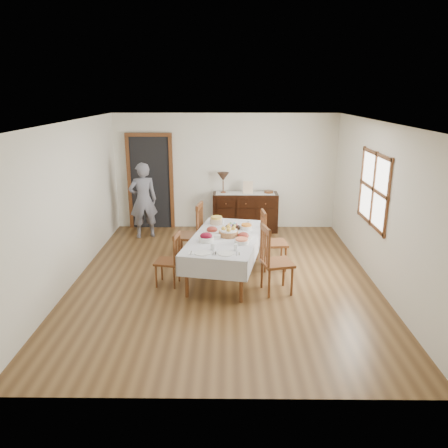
{
  "coord_description": "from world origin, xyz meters",
  "views": [
    {
      "loc": [
        0.07,
        -6.8,
        3.06
      ],
      "look_at": [
        0.0,
        0.1,
        0.95
      ],
      "focal_mm": 35.0,
      "sensor_mm": 36.0,
      "label": 1
    }
  ],
  "objects_px": {
    "chair_left_far": "(192,233)",
    "table_lamp": "(223,177)",
    "chair_right_far": "(271,240)",
    "person": "(143,198)",
    "dining_table": "(225,241)",
    "chair_left_near": "(170,259)",
    "chair_right_near": "(274,259)",
    "sideboard": "(245,212)"
  },
  "relations": [
    {
      "from": "person",
      "to": "chair_left_near",
      "type": "bearing_deg",
      "value": 90.52
    },
    {
      "from": "chair_right_near",
      "to": "sideboard",
      "type": "xyz_separation_m",
      "value": [
        -0.33,
        3.19,
        -0.12
      ]
    },
    {
      "from": "chair_right_near",
      "to": "dining_table",
      "type": "bearing_deg",
      "value": 37.94
    },
    {
      "from": "sideboard",
      "to": "table_lamp",
      "type": "relative_size",
      "value": 3.15
    },
    {
      "from": "chair_right_far",
      "to": "person",
      "type": "height_order",
      "value": "person"
    },
    {
      "from": "dining_table",
      "to": "person",
      "type": "xyz_separation_m",
      "value": [
        -1.77,
        2.12,
        0.23
      ]
    },
    {
      "from": "sideboard",
      "to": "table_lamp",
      "type": "bearing_deg",
      "value": 176.9
    },
    {
      "from": "chair_right_near",
      "to": "table_lamp",
      "type": "relative_size",
      "value": 2.38
    },
    {
      "from": "person",
      "to": "chair_left_far",
      "type": "bearing_deg",
      "value": 109.13
    },
    {
      "from": "table_lamp",
      "to": "chair_right_far",
      "type": "bearing_deg",
      "value": -68.74
    },
    {
      "from": "chair_left_near",
      "to": "sideboard",
      "type": "xyz_separation_m",
      "value": [
        1.32,
        2.93,
        -0.02
      ]
    },
    {
      "from": "chair_right_far",
      "to": "sideboard",
      "type": "distance_m",
      "value": 2.25
    },
    {
      "from": "chair_right_far",
      "to": "person",
      "type": "relative_size",
      "value": 0.61
    },
    {
      "from": "chair_right_near",
      "to": "person",
      "type": "bearing_deg",
      "value": 29.6
    },
    {
      "from": "chair_left_far",
      "to": "chair_right_near",
      "type": "xyz_separation_m",
      "value": [
        1.38,
        -1.27,
        -0.02
      ]
    },
    {
      "from": "chair_left_near",
      "to": "table_lamp",
      "type": "relative_size",
      "value": 1.94
    },
    {
      "from": "sideboard",
      "to": "dining_table",
      "type": "bearing_deg",
      "value": -99.44
    },
    {
      "from": "chair_right_near",
      "to": "chair_right_far",
      "type": "bearing_deg",
      "value": -16.08
    },
    {
      "from": "chair_left_far",
      "to": "table_lamp",
      "type": "xyz_separation_m",
      "value": [
        0.55,
        1.95,
        0.65
      ]
    },
    {
      "from": "dining_table",
      "to": "chair_right_near",
      "type": "relative_size",
      "value": 2.08
    },
    {
      "from": "dining_table",
      "to": "sideboard",
      "type": "relative_size",
      "value": 1.57
    },
    {
      "from": "dining_table",
      "to": "chair_right_near",
      "type": "xyz_separation_m",
      "value": [
        0.76,
        -0.61,
        -0.08
      ]
    },
    {
      "from": "chair_right_far",
      "to": "chair_right_near",
      "type": "bearing_deg",
      "value": 172.3
    },
    {
      "from": "chair_left_far",
      "to": "chair_right_far",
      "type": "height_order",
      "value": "chair_left_far"
    },
    {
      "from": "chair_left_far",
      "to": "sideboard",
      "type": "height_order",
      "value": "chair_left_far"
    },
    {
      "from": "chair_left_far",
      "to": "table_lamp",
      "type": "height_order",
      "value": "table_lamp"
    },
    {
      "from": "sideboard",
      "to": "person",
      "type": "bearing_deg",
      "value": -168.03
    },
    {
      "from": "chair_left_far",
      "to": "person",
      "type": "bearing_deg",
      "value": -132.77
    },
    {
      "from": "chair_left_near",
      "to": "table_lamp",
      "type": "bearing_deg",
      "value": 173.67
    },
    {
      "from": "chair_right_near",
      "to": "table_lamp",
      "type": "distance_m",
      "value": 3.39
    },
    {
      "from": "chair_left_near",
      "to": "chair_right_near",
      "type": "xyz_separation_m",
      "value": [
        1.65,
        -0.26,
        0.1
      ]
    },
    {
      "from": "chair_right_far",
      "to": "sideboard",
      "type": "height_order",
      "value": "chair_right_far"
    },
    {
      "from": "dining_table",
      "to": "chair_left_far",
      "type": "distance_m",
      "value": 0.91
    },
    {
      "from": "person",
      "to": "dining_table",
      "type": "bearing_deg",
      "value": 110.83
    },
    {
      "from": "chair_left_near",
      "to": "chair_right_far",
      "type": "relative_size",
      "value": 0.84
    },
    {
      "from": "dining_table",
      "to": "chair_right_far",
      "type": "distance_m",
      "value": 0.89
    },
    {
      "from": "person",
      "to": "table_lamp",
      "type": "distance_m",
      "value": 1.81
    },
    {
      "from": "dining_table",
      "to": "sideboard",
      "type": "distance_m",
      "value": 2.63
    },
    {
      "from": "chair_left_near",
      "to": "person",
      "type": "bearing_deg",
      "value": -151.11
    },
    {
      "from": "chair_right_far",
      "to": "table_lamp",
      "type": "distance_m",
      "value": 2.51
    },
    {
      "from": "dining_table",
      "to": "chair_left_near",
      "type": "xyz_separation_m",
      "value": [
        -0.89,
        -0.35,
        -0.18
      ]
    },
    {
      "from": "chair_left_far",
      "to": "chair_right_near",
      "type": "height_order",
      "value": "chair_left_far"
    }
  ]
}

